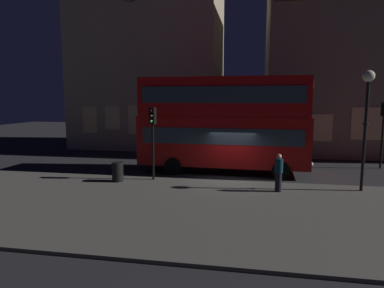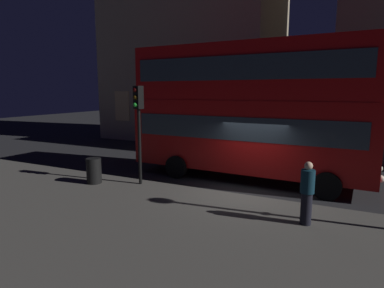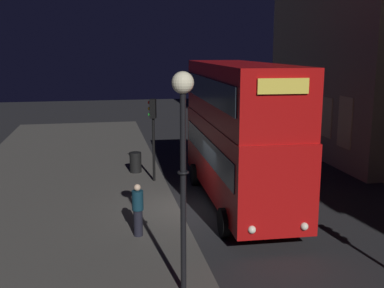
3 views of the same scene
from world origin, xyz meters
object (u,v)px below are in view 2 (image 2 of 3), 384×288
object	(u,v)px
traffic_light_near_kerb	(138,114)
pedestrian	(307,193)
double_decker_bus	(248,106)
litter_bin	(94,171)

from	to	relation	value
traffic_light_near_kerb	pedestrian	bearing A→B (deg)	5.22
traffic_light_near_kerb	pedestrian	size ratio (longest dim) A/B	2.17
double_decker_bus	litter_bin	xyz separation A→B (m)	(-5.03, -3.66, -2.46)
litter_bin	traffic_light_near_kerb	bearing A→B (deg)	22.62
double_decker_bus	pedestrian	xyz separation A→B (m)	(2.93, -4.18, -2.07)
traffic_light_near_kerb	pedestrian	distance (m)	6.64
double_decker_bus	traffic_light_near_kerb	distance (m)	4.48
double_decker_bus	litter_bin	world-z (taller)	double_decker_bus
double_decker_bus	traffic_light_near_kerb	bearing A→B (deg)	-136.46
traffic_light_near_kerb	litter_bin	xyz separation A→B (m)	(-1.68, -0.70, -2.21)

